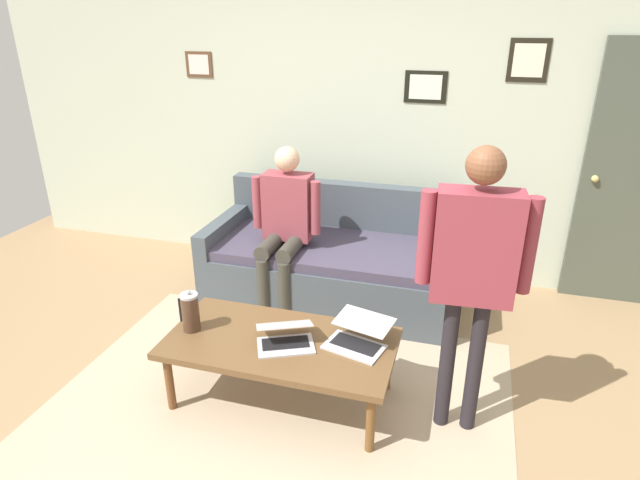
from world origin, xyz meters
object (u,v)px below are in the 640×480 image
object	(u,v)px
laptop_center	(285,338)
french_press	(190,312)
coffee_table	(280,346)
person_seated	(285,220)
person_standing	(474,261)
laptop_left	(358,338)
couch	(334,263)
interior_door	(639,180)

from	to	relation	value
laptop_center	french_press	bearing A→B (deg)	0.92
coffee_table	french_press	xyz separation A→B (m)	(0.55, 0.04, 0.16)
french_press	person_seated	distance (m)	1.19
french_press	person_standing	xyz separation A→B (m)	(-1.58, -0.11, 0.50)
coffee_table	laptop_left	xyz separation A→B (m)	(-0.44, -0.09, 0.08)
couch	person_seated	distance (m)	0.59
interior_door	french_press	world-z (taller)	interior_door
person_standing	person_seated	xyz separation A→B (m)	(1.39, -1.05, -0.31)
interior_door	person_seated	distance (m)	2.71
laptop_left	laptop_center	xyz separation A→B (m)	(0.40, 0.12, -0.00)
french_press	person_standing	world-z (taller)	person_standing
coffee_table	person_standing	distance (m)	1.23
interior_door	person_seated	xyz separation A→B (m)	(2.57, 0.82, -0.30)
couch	person_standing	bearing A→B (deg)	129.54
coffee_table	french_press	world-z (taller)	french_press
couch	person_standing	size ratio (longest dim) A/B	1.23
laptop_left	french_press	world-z (taller)	french_press
coffee_table	person_seated	distance (m)	1.23
laptop_center	laptop_left	bearing A→B (deg)	-163.44
coffee_table	french_press	bearing A→B (deg)	3.96
couch	laptop_left	size ratio (longest dim) A/B	4.99
french_press	person_seated	bearing A→B (deg)	-99.24
person_seated	laptop_left	bearing A→B (deg)	128.11
coffee_table	person_standing	size ratio (longest dim) A/B	0.83
coffee_table	laptop_center	size ratio (longest dim) A/B	3.34
laptop_center	person_standing	xyz separation A→B (m)	(-0.99, -0.10, 0.58)
interior_door	couch	size ratio (longest dim) A/B	1.02
interior_door	coffee_table	xyz separation A→B (m)	(2.20, 1.94, -0.65)
interior_door	person_seated	bearing A→B (deg)	17.73
laptop_center	person_seated	world-z (taller)	person_seated
coffee_table	laptop_left	bearing A→B (deg)	-168.49
laptop_left	french_press	size ratio (longest dim) A/B	1.49
laptop_left	laptop_center	size ratio (longest dim) A/B	1.00
interior_door	french_press	bearing A→B (deg)	35.72
couch	person_seated	xyz separation A→B (m)	(0.34, 0.23, 0.43)
french_press	person_seated	world-z (taller)	person_seated
interior_door	couch	bearing A→B (deg)	14.91
laptop_left	person_seated	world-z (taller)	person_seated
laptop_center	person_seated	size ratio (longest dim) A/B	0.31
laptop_left	laptop_center	distance (m)	0.42
coffee_table	laptop_left	distance (m)	0.46
interior_door	coffee_table	bearing A→B (deg)	41.43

